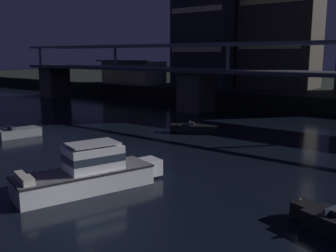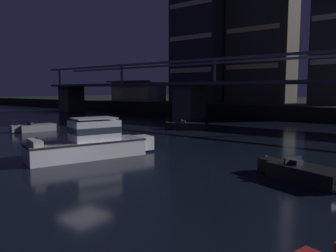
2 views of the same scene
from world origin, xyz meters
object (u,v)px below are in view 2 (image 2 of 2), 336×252
(tower_west_low, at_px, (206,25))
(speedboat_near_right, at_px, (187,126))
(cabin_cruiser_near_left, at_px, (91,142))
(speedboat_near_center, at_px, (35,128))
(speedboat_mid_center, at_px, (303,173))
(waterfront_pavilion, at_px, (138,92))
(river_bridge, at_px, (288,93))
(tower_west_tall, at_px, (263,14))

(tower_west_low, bearing_deg, speedboat_near_right, -61.98)
(cabin_cruiser_near_left, relative_size, speedboat_near_center, 1.79)
(speedboat_mid_center, bearing_deg, waterfront_pavilion, 141.16)
(cabin_cruiser_near_left, height_order, speedboat_mid_center, cabin_cruiser_near_left)
(cabin_cruiser_near_left, bearing_deg, speedboat_near_right, 103.62)
(waterfront_pavilion, bearing_deg, speedboat_mid_center, -38.84)
(waterfront_pavilion, relative_size, speedboat_near_right, 2.54)
(river_bridge, bearing_deg, speedboat_mid_center, -69.95)
(waterfront_pavilion, distance_m, cabin_cruiser_near_left, 55.24)
(tower_west_low, distance_m, speedboat_near_right, 38.74)
(speedboat_mid_center, bearing_deg, cabin_cruiser_near_left, -167.95)
(cabin_cruiser_near_left, bearing_deg, speedboat_near_center, 162.05)
(speedboat_near_right, bearing_deg, cabin_cruiser_near_left, -76.38)
(river_bridge, height_order, waterfront_pavilion, river_bridge)
(river_bridge, relative_size, speedboat_near_center, 19.59)
(river_bridge, bearing_deg, speedboat_near_right, -122.60)
(cabin_cruiser_near_left, xyz_separation_m, speedboat_mid_center, (13.55, 2.89, -0.64))
(river_bridge, relative_size, cabin_cruiser_near_left, 10.97)
(speedboat_near_center, bearing_deg, waterfront_pavilion, 116.61)
(speedboat_near_right, bearing_deg, tower_west_low, 118.02)
(cabin_cruiser_near_left, relative_size, speedboat_near_right, 1.91)
(cabin_cruiser_near_left, distance_m, speedboat_near_center, 17.83)
(tower_west_low, height_order, cabin_cruiser_near_left, tower_west_low)
(waterfront_pavilion, xyz_separation_m, cabin_cruiser_near_left, (35.38, -42.28, -3.39))
(tower_west_tall, distance_m, waterfront_pavilion, 32.06)
(cabin_cruiser_near_left, bearing_deg, waterfront_pavilion, 129.92)
(tower_west_tall, xyz_separation_m, speedboat_mid_center, (22.25, -47.92, -19.63))
(waterfront_pavilion, bearing_deg, cabin_cruiser_near_left, -50.08)
(speedboat_near_center, bearing_deg, river_bridge, 50.55)
(speedboat_near_center, height_order, speedboat_mid_center, same)
(tower_west_low, bearing_deg, cabin_cruiser_near_left, -67.05)
(waterfront_pavilion, relative_size, speedboat_near_center, 2.37)
(tower_west_low, xyz_separation_m, speedboat_mid_center, (33.91, -45.18, -18.49))
(tower_west_tall, relative_size, waterfront_pavilion, 2.90)
(cabin_cruiser_near_left, height_order, speedboat_near_right, cabin_cruiser_near_left)
(river_bridge, height_order, speedboat_mid_center, river_bridge)
(tower_west_low, height_order, speedboat_near_center, tower_west_low)
(river_bridge, xyz_separation_m, tower_west_tall, (-12.23, 20.45, 15.69))
(river_bridge, xyz_separation_m, tower_west_low, (-23.88, 17.70, 14.55))
(waterfront_pavilion, bearing_deg, speedboat_near_right, -38.03)
(waterfront_pavilion, bearing_deg, tower_west_tall, 17.74)
(tower_west_low, bearing_deg, tower_west_tall, 13.25)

